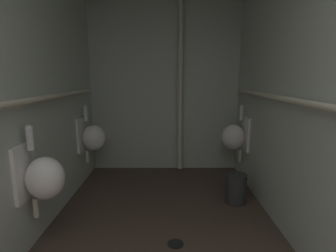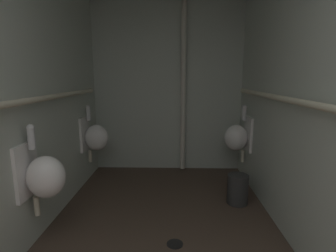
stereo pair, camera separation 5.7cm
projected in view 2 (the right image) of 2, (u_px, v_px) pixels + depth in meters
name	position (u px, v px, depth m)	size (l,w,h in m)	color
wall_left	(11.00, 96.00, 1.93)	(0.06, 3.97, 2.50)	#B8C1B6
wall_right	(314.00, 96.00, 1.88)	(0.06, 3.97, 2.50)	#B8C1B6
wall_back	(168.00, 86.00, 3.83)	(2.28, 0.06, 2.50)	#B8C1B6
urinal_left_mid	(43.00, 175.00, 2.06)	(0.32, 0.30, 0.76)	white
urinal_left_far	(95.00, 137.00, 3.39)	(0.32, 0.30, 0.76)	white
urinal_right_mid	(238.00, 137.00, 3.39)	(0.32, 0.30, 0.76)	white
supply_pipe_left	(23.00, 102.00, 1.93)	(0.06, 3.24, 0.06)	beige
supply_pipe_right	(299.00, 102.00, 1.90)	(0.06, 3.27, 0.06)	beige
standpipe_back_wall	(183.00, 87.00, 3.71)	(0.07, 0.07, 2.45)	beige
floor_drain	(175.00, 244.00, 2.19)	(0.14, 0.14, 0.01)	black
waste_bin	(238.00, 189.00, 2.88)	(0.23, 0.23, 0.33)	#2D2D2D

